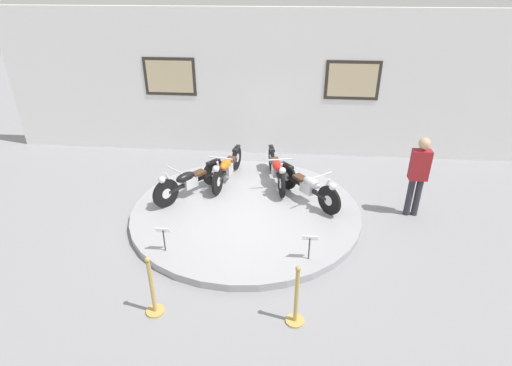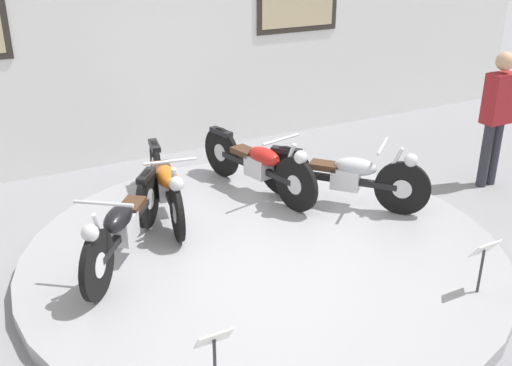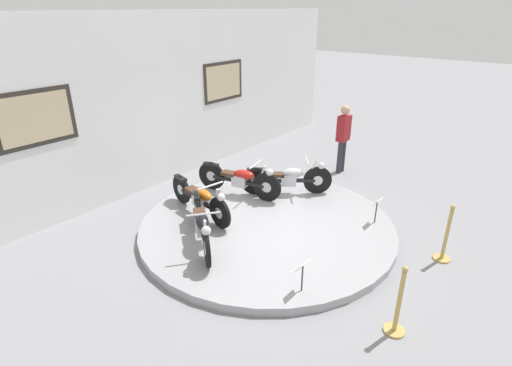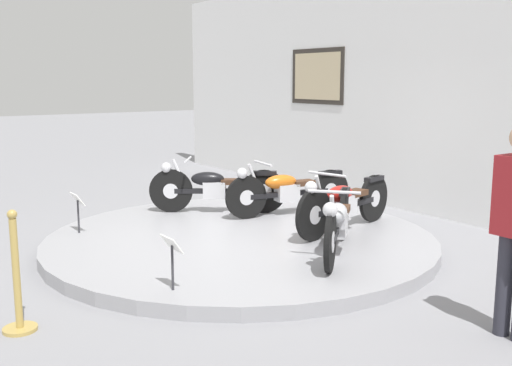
{
  "view_description": "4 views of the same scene",
  "coord_description": "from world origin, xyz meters",
  "px_view_note": "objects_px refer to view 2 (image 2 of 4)",
  "views": [
    {
      "loc": [
        0.86,
        -7.18,
        4.51
      ],
      "look_at": [
        0.19,
        0.23,
        0.62
      ],
      "focal_mm": 28.0,
      "sensor_mm": 36.0,
      "label": 1
    },
    {
      "loc": [
        -2.56,
        -4.6,
        3.13
      ],
      "look_at": [
        -0.06,
        0.06,
        0.83
      ],
      "focal_mm": 42.0,
      "sensor_mm": 36.0,
      "label": 2
    },
    {
      "loc": [
        -5.29,
        -4.0,
        3.9
      ],
      "look_at": [
        0.15,
        0.39,
        0.8
      ],
      "focal_mm": 28.0,
      "sensor_mm": 36.0,
      "label": 3
    },
    {
      "loc": [
        5.99,
        -4.0,
        2.05
      ],
      "look_at": [
        0.08,
        0.17,
        0.8
      ],
      "focal_mm": 42.0,
      "sensor_mm": 36.0,
      "label": 4
    }
  ],
  "objects_px": {
    "visitor_standing": "(497,112)",
    "motorcycle_silver": "(346,175)",
    "info_placard_front_left": "(214,346)",
    "motorcycle_black": "(123,224)",
    "motorcycle_orange": "(166,183)",
    "info_placard_front_centre": "(483,256)",
    "motorcycle_red": "(259,163)"
  },
  "relations": [
    {
      "from": "visitor_standing",
      "to": "motorcycle_silver",
      "type": "bearing_deg",
      "value": 176.74
    },
    {
      "from": "motorcycle_silver",
      "to": "info_placard_front_left",
      "type": "xyz_separation_m",
      "value": [
        -2.56,
        -2.01,
        -0.01
      ]
    },
    {
      "from": "motorcycle_black",
      "to": "motorcycle_orange",
      "type": "distance_m",
      "value": 1.05
    },
    {
      "from": "motorcycle_orange",
      "to": "info_placard_front_centre",
      "type": "relative_size",
      "value": 3.77
    },
    {
      "from": "motorcycle_black",
      "to": "motorcycle_silver",
      "type": "height_order",
      "value": "motorcycle_black"
    },
    {
      "from": "info_placard_front_centre",
      "to": "info_placard_front_left",
      "type": "bearing_deg",
      "value": 180.0
    },
    {
      "from": "motorcycle_orange",
      "to": "motorcycle_red",
      "type": "bearing_deg",
      "value": 0.12
    },
    {
      "from": "info_placard_front_centre",
      "to": "visitor_standing",
      "type": "relative_size",
      "value": 0.3
    },
    {
      "from": "motorcycle_silver",
      "to": "info_placard_front_centre",
      "type": "xyz_separation_m",
      "value": [
        -0.03,
        -2.01,
        -0.01
      ]
    },
    {
      "from": "motorcycle_orange",
      "to": "info_placard_front_left",
      "type": "xyz_separation_m",
      "value": [
        -0.69,
        -2.78,
        -0.0
      ]
    },
    {
      "from": "motorcycle_black",
      "to": "visitor_standing",
      "type": "relative_size",
      "value": 0.93
    },
    {
      "from": "motorcycle_silver",
      "to": "info_placard_front_centre",
      "type": "height_order",
      "value": "motorcycle_silver"
    },
    {
      "from": "motorcycle_orange",
      "to": "motorcycle_silver",
      "type": "height_order",
      "value": "motorcycle_silver"
    },
    {
      "from": "info_placard_front_left",
      "to": "visitor_standing",
      "type": "bearing_deg",
      "value": 21.73
    },
    {
      "from": "motorcycle_orange",
      "to": "info_placard_front_left",
      "type": "relative_size",
      "value": 3.77
    },
    {
      "from": "motorcycle_black",
      "to": "info_placard_front_centre",
      "type": "bearing_deg",
      "value": -38.12
    },
    {
      "from": "motorcycle_silver",
      "to": "info_placard_front_left",
      "type": "distance_m",
      "value": 3.26
    },
    {
      "from": "motorcycle_black",
      "to": "info_placard_front_left",
      "type": "relative_size",
      "value": 3.14
    },
    {
      "from": "motorcycle_silver",
      "to": "visitor_standing",
      "type": "bearing_deg",
      "value": -3.26
    },
    {
      "from": "motorcycle_black",
      "to": "motorcycle_silver",
      "type": "relative_size",
      "value": 1.05
    },
    {
      "from": "info_placard_front_centre",
      "to": "visitor_standing",
      "type": "distance_m",
      "value": 2.93
    },
    {
      "from": "motorcycle_black",
      "to": "motorcycle_silver",
      "type": "distance_m",
      "value": 2.59
    },
    {
      "from": "motorcycle_silver",
      "to": "info_placard_front_left",
      "type": "height_order",
      "value": "motorcycle_silver"
    },
    {
      "from": "motorcycle_orange",
      "to": "visitor_standing",
      "type": "height_order",
      "value": "visitor_standing"
    },
    {
      "from": "motorcycle_orange",
      "to": "info_placard_front_centre",
      "type": "bearing_deg",
      "value": -56.32
    },
    {
      "from": "info_placard_front_centre",
      "to": "motorcycle_black",
      "type": "bearing_deg",
      "value": 141.88
    },
    {
      "from": "motorcycle_red",
      "to": "visitor_standing",
      "type": "xyz_separation_m",
      "value": [
        2.88,
        -0.89,
        0.45
      ]
    },
    {
      "from": "visitor_standing",
      "to": "motorcycle_black",
      "type": "bearing_deg",
      "value": 178.52
    },
    {
      "from": "motorcycle_black",
      "to": "motorcycle_silver",
      "type": "xyz_separation_m",
      "value": [
        2.59,
        0.0,
        -0.0
      ]
    },
    {
      "from": "motorcycle_black",
      "to": "motorcycle_orange",
      "type": "height_order",
      "value": "motorcycle_black"
    },
    {
      "from": "motorcycle_black",
      "to": "motorcycle_orange",
      "type": "xyz_separation_m",
      "value": [
        0.71,
        0.77,
        -0.01
      ]
    },
    {
      "from": "info_placard_front_left",
      "to": "info_placard_front_centre",
      "type": "distance_m",
      "value": 2.54
    }
  ]
}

